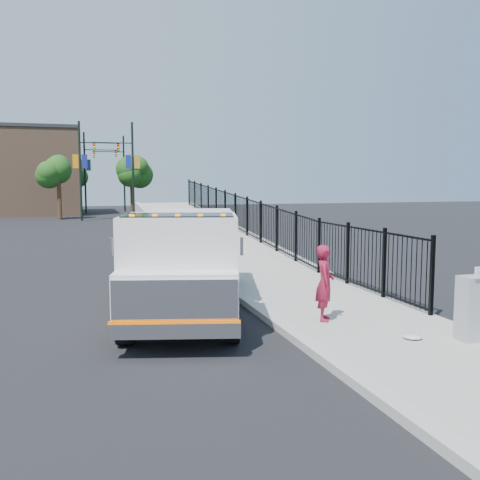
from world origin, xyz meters
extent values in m
plane|color=black|center=(0.00, 0.00, 0.00)|extent=(120.00, 120.00, 0.00)
cube|color=#9E998E|center=(1.93, -2.00, 0.06)|extent=(3.55, 12.00, 0.12)
cube|color=#ADAAA3|center=(0.00, -2.00, 0.08)|extent=(0.30, 12.00, 0.16)
cube|color=#9E998E|center=(2.12, 16.00, 0.00)|extent=(3.95, 24.06, 3.19)
cube|color=black|center=(3.55, 12.00, 0.90)|extent=(0.10, 28.00, 1.80)
cube|color=black|center=(-1.57, 0.76, 0.54)|extent=(2.57, 6.68, 0.21)
cube|color=white|center=(-2.12, -1.41, 1.51)|extent=(2.75, 2.64, 1.95)
cube|color=white|center=(-2.42, -2.60, 1.03)|extent=(2.39, 1.22, 0.98)
cube|color=silver|center=(-2.51, -2.95, 1.03)|extent=(2.20, 0.62, 0.83)
cube|color=silver|center=(-2.53, -3.03, 0.54)|extent=(2.32, 0.74, 0.27)
cube|color=#FF5E00|center=(-2.53, -3.03, 0.68)|extent=(2.29, 0.62, 0.06)
cube|color=black|center=(-2.18, -1.65, 2.10)|extent=(2.39, 1.76, 0.83)
cube|color=white|center=(-1.26, 2.00, 1.51)|extent=(3.27, 4.55, 1.66)
cube|color=silver|center=(-3.54, -2.06, 1.95)|extent=(0.07, 0.07, 0.34)
cube|color=silver|center=(-1.18, -2.66, 1.95)|extent=(0.07, 0.07, 0.34)
cube|color=orange|center=(-3.12, -1.77, 2.51)|extent=(0.11, 0.10, 0.06)
cube|color=orange|center=(-2.69, -1.88, 2.51)|extent=(0.11, 0.10, 0.06)
cube|color=orange|center=(-2.26, -1.98, 2.51)|extent=(0.11, 0.10, 0.06)
cube|color=orange|center=(-1.84, -2.09, 2.51)|extent=(0.11, 0.10, 0.06)
cube|color=orange|center=(-1.41, -2.20, 2.51)|extent=(0.11, 0.10, 0.06)
cylinder|color=black|center=(-3.28, -1.83, 0.49)|extent=(0.54, 1.02, 0.98)
cylinder|color=black|center=(-1.29, -2.33, 0.49)|extent=(0.54, 1.02, 0.98)
cylinder|color=black|center=(-2.11, 2.81, 0.49)|extent=(0.54, 1.02, 0.98)
cylinder|color=black|center=(-0.13, 2.31, 0.49)|extent=(0.54, 1.02, 0.98)
cylinder|color=black|center=(-1.85, 3.86, 0.49)|extent=(0.54, 1.02, 0.98)
cylinder|color=black|center=(0.14, 3.36, 0.49)|extent=(0.54, 1.02, 0.98)
imported|color=maroon|center=(1.02, -1.69, 0.96)|extent=(0.62, 0.72, 1.67)
cube|color=gray|center=(3.10, -3.88, 0.75)|extent=(0.55, 0.40, 1.25)
ellipsoid|color=silver|center=(2.06, -3.47, 0.17)|extent=(0.38, 0.38, 0.10)
cylinder|color=black|center=(-3.93, 33.17, 4.00)|extent=(0.18, 0.18, 8.00)
cube|color=black|center=(-2.33, 33.17, 6.30)|extent=(3.20, 0.08, 0.08)
cube|color=black|center=(-0.89, 33.17, 5.95)|extent=(0.18, 0.22, 0.60)
cube|color=navy|center=(-3.58, 33.17, 4.80)|extent=(0.45, 0.04, 1.10)
cube|color=orange|center=(-4.28, 33.17, 4.80)|extent=(0.45, 0.04, 1.10)
cylinder|color=black|center=(0.24, 32.81, 4.00)|extent=(0.18, 0.18, 8.00)
cube|color=black|center=(-1.36, 32.81, 6.30)|extent=(3.20, 0.08, 0.08)
cube|color=black|center=(-2.80, 32.81, 5.95)|extent=(0.18, 0.22, 0.60)
cube|color=#C9882A|center=(0.59, 32.81, 4.80)|extent=(0.45, 0.04, 1.10)
cube|color=navy|center=(-0.11, 32.81, 4.80)|extent=(0.45, 0.04, 1.10)
cylinder|color=black|center=(-3.46, 43.16, 4.00)|extent=(0.18, 0.18, 8.00)
cube|color=black|center=(-1.86, 43.16, 6.30)|extent=(3.20, 0.08, 0.08)
cube|color=black|center=(-0.42, 43.16, 5.95)|extent=(0.18, 0.22, 0.60)
cube|color=navy|center=(-3.11, 43.16, 4.80)|extent=(0.45, 0.04, 1.10)
cube|color=#C69514|center=(-3.81, 43.16, 4.80)|extent=(0.45, 0.04, 1.10)
cylinder|color=black|center=(0.59, 46.23, 4.00)|extent=(0.18, 0.18, 8.00)
cube|color=black|center=(-1.01, 46.23, 6.30)|extent=(3.20, 0.08, 0.08)
cube|color=black|center=(-2.45, 46.23, 5.95)|extent=(0.18, 0.22, 0.60)
cube|color=orange|center=(0.94, 46.23, 4.80)|extent=(0.45, 0.04, 1.10)
cube|color=navy|center=(0.24, 46.23, 4.80)|extent=(0.45, 0.04, 1.10)
cylinder|color=#382314|center=(-5.66, 34.85, 1.60)|extent=(0.36, 0.36, 3.20)
sphere|color=#194714|center=(-5.66, 34.85, 4.00)|extent=(2.39, 2.39, 2.39)
cylinder|color=#382314|center=(0.79, 39.99, 1.60)|extent=(0.36, 0.36, 3.20)
sphere|color=#194714|center=(0.79, 39.99, 4.00)|extent=(2.41, 2.41, 2.41)
cylinder|color=#382314|center=(-4.57, 48.68, 1.60)|extent=(0.36, 0.36, 3.20)
sphere|color=#194714|center=(-4.57, 48.68, 4.00)|extent=(2.64, 2.64, 2.64)
cube|color=#8C664C|center=(-9.00, 44.00, 4.00)|extent=(10.00, 10.00, 8.00)
camera|label=1|loc=(-4.08, -12.21, 3.17)|focal=40.00mm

